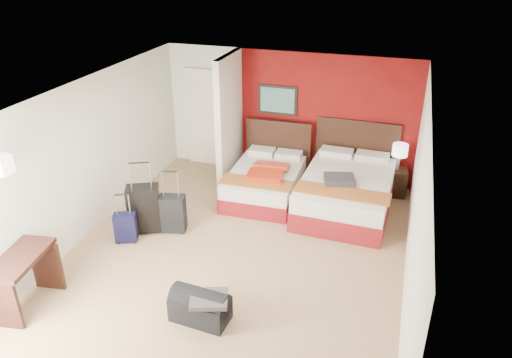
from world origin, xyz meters
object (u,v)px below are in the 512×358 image
at_px(table_lamp, 399,157).
at_px(suitcase_navy, 126,229).
at_px(nightstand, 396,182).
at_px(suitcase_black, 144,210).
at_px(duffel_bag, 200,308).
at_px(red_suitcase_open, 269,171).
at_px(suitcase_charcoal, 173,215).
at_px(bed_left, 265,184).
at_px(desk, 26,282).
at_px(bed_right, 346,193).

distance_m(table_lamp, suitcase_navy, 5.00).
xyz_separation_m(nightstand, suitcase_black, (-3.87, -2.56, 0.13)).
height_order(nightstand, duffel_bag, nightstand).
bearing_deg(suitcase_navy, red_suitcase_open, 26.73).
bearing_deg(suitcase_charcoal, suitcase_navy, -151.34).
xyz_separation_m(table_lamp, duffel_bag, (-2.16, -4.25, -0.59)).
height_order(nightstand, suitcase_black, suitcase_black).
height_order(bed_left, duffel_bag, bed_left).
relative_size(suitcase_black, desk, 0.81).
bearing_deg(suitcase_navy, suitcase_charcoal, 19.55).
bearing_deg(bed_left, bed_right, -2.88).
height_order(red_suitcase_open, table_lamp, table_lamp).
bearing_deg(suitcase_navy, bed_left, 29.71).
bearing_deg(suitcase_navy, desk, -125.06).
relative_size(bed_left, nightstand, 3.41).
distance_m(bed_right, red_suitcase_open, 1.44).
xyz_separation_m(table_lamp, suitcase_charcoal, (-3.42, -2.44, -0.47)).
distance_m(suitcase_navy, duffel_bag, 2.25).
relative_size(red_suitcase_open, duffel_bag, 1.18).
bearing_deg(nightstand, table_lamp, 0.00).
height_order(bed_left, suitcase_navy, bed_left).
xyz_separation_m(nightstand, duffel_bag, (-2.16, -4.25, -0.08)).
bearing_deg(suitcase_black, nightstand, 8.71).
height_order(bed_right, table_lamp, table_lamp).
height_order(suitcase_black, duffel_bag, suitcase_black).
relative_size(suitcase_black, duffel_bag, 1.06).
height_order(red_suitcase_open, suitcase_navy, red_suitcase_open).
distance_m(duffel_bag, desk, 2.29).
bearing_deg(suitcase_charcoal, bed_right, 18.03).
bearing_deg(red_suitcase_open, desk, -125.14).
bearing_deg(bed_right, desk, -131.00).
relative_size(bed_left, duffel_bag, 2.43).
height_order(bed_right, red_suitcase_open, bed_right).
height_order(bed_right, nightstand, bed_right).
relative_size(suitcase_charcoal, desk, 0.64).
height_order(red_suitcase_open, desk, desk).
bearing_deg(desk, table_lamp, 38.40).
bearing_deg(red_suitcase_open, table_lamp, 16.93).
xyz_separation_m(bed_right, duffel_bag, (-1.34, -3.39, -0.14)).
distance_m(bed_left, table_lamp, 2.52).
bearing_deg(bed_left, suitcase_black, -132.74).
xyz_separation_m(bed_right, red_suitcase_open, (-1.42, -0.06, 0.26)).
distance_m(nightstand, suitcase_navy, 4.97).
relative_size(bed_right, suitcase_black, 2.81).
bearing_deg(suitcase_navy, nightstand, 14.13).
xyz_separation_m(bed_left, red_suitcase_open, (0.10, -0.10, 0.32)).
distance_m(bed_left, bed_right, 1.52).
bearing_deg(suitcase_charcoal, desk, -126.41).
distance_m(red_suitcase_open, nightstand, 2.43).
bearing_deg(table_lamp, bed_right, -133.60).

